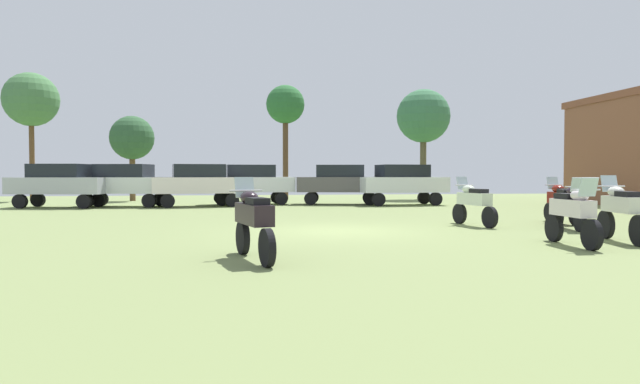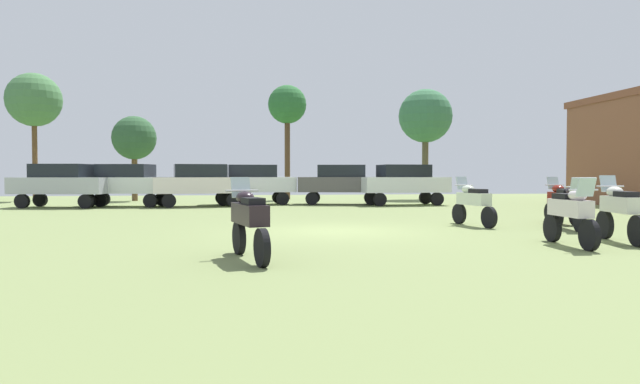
{
  "view_description": "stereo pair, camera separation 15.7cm",
  "coord_description": "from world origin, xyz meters",
  "px_view_note": "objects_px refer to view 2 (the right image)",
  "views": [
    {
      "loc": [
        -2.46,
        -14.56,
        1.55
      ],
      "look_at": [
        0.2,
        4.75,
        0.92
      ],
      "focal_mm": 30.85,
      "sensor_mm": 36.0,
      "label": 1
    },
    {
      "loc": [
        -2.3,
        -14.58,
        1.55
      ],
      "look_at": [
        0.2,
        4.75,
        0.92
      ],
      "focal_mm": 30.85,
      "sensor_mm": 36.0,
      "label": 2
    }
  ],
  "objects_px": {
    "motorcycle_6": "(571,213)",
    "car_4": "(200,182)",
    "motorcycle_7": "(562,201)",
    "motorcycle_8": "(620,210)",
    "tree_2": "(425,117)",
    "car_6": "(342,181)",
    "tree_4": "(134,139)",
    "motorcycle_3": "(569,204)",
    "motorcycle_2": "(473,202)",
    "car_1": "(404,182)",
    "motorcycle_5": "(249,219)",
    "car_3": "(252,181)",
    "tree_1": "(34,101)",
    "car_2": "(126,182)",
    "tree_5": "(287,107)",
    "car_5": "(62,182)"
  },
  "relations": [
    {
      "from": "motorcycle_6",
      "to": "car_4",
      "type": "relative_size",
      "value": 0.46
    },
    {
      "from": "motorcycle_7",
      "to": "motorcycle_8",
      "type": "height_order",
      "value": "motorcycle_8"
    },
    {
      "from": "motorcycle_7",
      "to": "tree_2",
      "type": "xyz_separation_m",
      "value": [
        1.13,
        16.84,
        4.35
      ]
    },
    {
      "from": "car_4",
      "to": "tree_2",
      "type": "height_order",
      "value": "tree_2"
    },
    {
      "from": "car_6",
      "to": "tree_4",
      "type": "relative_size",
      "value": 0.94
    },
    {
      "from": "motorcycle_3",
      "to": "car_6",
      "type": "bearing_deg",
      "value": -61.32
    },
    {
      "from": "motorcycle_8",
      "to": "car_4",
      "type": "relative_size",
      "value": 0.47
    },
    {
      "from": "motorcycle_2",
      "to": "car_1",
      "type": "height_order",
      "value": "car_1"
    },
    {
      "from": "motorcycle_5",
      "to": "car_3",
      "type": "relative_size",
      "value": 0.49
    },
    {
      "from": "motorcycle_5",
      "to": "car_6",
      "type": "xyz_separation_m",
      "value": [
        4.66,
        17.62,
        0.44
      ]
    },
    {
      "from": "motorcycle_7",
      "to": "tree_2",
      "type": "distance_m",
      "value": 17.43
    },
    {
      "from": "car_1",
      "to": "tree_1",
      "type": "distance_m",
      "value": 21.62
    },
    {
      "from": "motorcycle_5",
      "to": "motorcycle_7",
      "type": "bearing_deg",
      "value": 17.38
    },
    {
      "from": "motorcycle_2",
      "to": "motorcycle_8",
      "type": "bearing_deg",
      "value": -79.72
    },
    {
      "from": "motorcycle_2",
      "to": "car_1",
      "type": "xyz_separation_m",
      "value": [
        1.02,
        10.93,
        0.45
      ]
    },
    {
      "from": "car_6",
      "to": "tree_4",
      "type": "xyz_separation_m",
      "value": [
        -11.18,
        5.18,
        2.41
      ]
    },
    {
      "from": "motorcycle_5",
      "to": "tree_1",
      "type": "height_order",
      "value": "tree_1"
    },
    {
      "from": "car_2",
      "to": "motorcycle_3",
      "type": "bearing_deg",
      "value": -119.61
    },
    {
      "from": "car_4",
      "to": "tree_1",
      "type": "distance_m",
      "value": 13.06
    },
    {
      "from": "tree_5",
      "to": "motorcycle_8",
      "type": "bearing_deg",
      "value": -74.98
    },
    {
      "from": "tree_2",
      "to": "car_1",
      "type": "bearing_deg",
      "value": -116.77
    },
    {
      "from": "car_3",
      "to": "car_5",
      "type": "distance_m",
      "value": 8.76
    },
    {
      "from": "car_6",
      "to": "tree_5",
      "type": "distance_m",
      "value": 7.78
    },
    {
      "from": "car_2",
      "to": "motorcycle_7",
      "type": "bearing_deg",
      "value": -114.23
    },
    {
      "from": "motorcycle_2",
      "to": "car_3",
      "type": "height_order",
      "value": "car_3"
    },
    {
      "from": "car_1",
      "to": "car_2",
      "type": "distance_m",
      "value": 13.39
    },
    {
      "from": "motorcycle_3",
      "to": "motorcycle_6",
      "type": "distance_m",
      "value": 3.97
    },
    {
      "from": "motorcycle_6",
      "to": "tree_1",
      "type": "relative_size",
      "value": 0.29
    },
    {
      "from": "tree_1",
      "to": "tree_4",
      "type": "relative_size",
      "value": 1.51
    },
    {
      "from": "car_4",
      "to": "tree_4",
      "type": "distance_m",
      "value": 7.8
    },
    {
      "from": "motorcycle_7",
      "to": "tree_5",
      "type": "distance_m",
      "value": 19.6
    },
    {
      "from": "car_2",
      "to": "motorcycle_6",
      "type": "bearing_deg",
      "value": -130.67
    },
    {
      "from": "motorcycle_5",
      "to": "tree_2",
      "type": "xyz_separation_m",
      "value": [
        10.77,
        22.88,
        4.33
      ]
    },
    {
      "from": "motorcycle_3",
      "to": "tree_1",
      "type": "distance_m",
      "value": 29.08
    },
    {
      "from": "motorcycle_5",
      "to": "car_6",
      "type": "bearing_deg",
      "value": 60.44
    },
    {
      "from": "car_4",
      "to": "tree_1",
      "type": "relative_size",
      "value": 0.62
    },
    {
      "from": "car_5",
      "to": "tree_5",
      "type": "xyz_separation_m",
      "value": [
        10.84,
        6.88,
        4.46
      ]
    },
    {
      "from": "car_6",
      "to": "tree_4",
      "type": "bearing_deg",
      "value": 75.91
    },
    {
      "from": "car_2",
      "to": "car_6",
      "type": "distance_m",
      "value": 10.46
    },
    {
      "from": "car_3",
      "to": "tree_2",
      "type": "height_order",
      "value": "tree_2"
    },
    {
      "from": "tree_4",
      "to": "motorcycle_7",
      "type": "bearing_deg",
      "value": -46.03
    },
    {
      "from": "motorcycle_3",
      "to": "motorcycle_7",
      "type": "height_order",
      "value": "same"
    },
    {
      "from": "motorcycle_8",
      "to": "motorcycle_5",
      "type": "bearing_deg",
      "value": -160.38
    },
    {
      "from": "car_4",
      "to": "car_6",
      "type": "height_order",
      "value": "same"
    },
    {
      "from": "motorcycle_2",
      "to": "motorcycle_8",
      "type": "height_order",
      "value": "motorcycle_8"
    },
    {
      "from": "motorcycle_3",
      "to": "motorcycle_8",
      "type": "relative_size",
      "value": 1.01
    },
    {
      "from": "motorcycle_8",
      "to": "car_3",
      "type": "xyz_separation_m",
      "value": [
        -8.11,
        16.56,
        0.43
      ]
    },
    {
      "from": "car_3",
      "to": "tree_1",
      "type": "height_order",
      "value": "tree_1"
    },
    {
      "from": "car_5",
      "to": "motorcycle_5",
      "type": "bearing_deg",
      "value": -142.36
    },
    {
      "from": "tree_2",
      "to": "motorcycle_2",
      "type": "bearing_deg",
      "value": -103.69
    }
  ]
}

